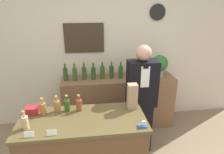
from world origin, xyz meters
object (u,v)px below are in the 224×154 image
Objects in this scene: tape_dispenser at (143,125)px; shopkeeper at (141,101)px; paper_bag at (132,96)px; potted_plant at (160,64)px.

shopkeeper is at bearing 75.80° from tape_dispenser.
paper_bag is at bearing 93.71° from tape_dispenser.
paper_bag is 3.45× the size of tape_dispenser.
shopkeeper is 0.79m from tape_dispenser.
potted_plant reaches higher than paper_bag.
paper_bag is 0.43m from tape_dispenser.
potted_plant is at bearing 55.27° from paper_bag.
tape_dispenser is (-0.68, -1.42, -0.19)m from potted_plant.
paper_bag is at bearing -124.73° from potted_plant.
potted_plant is 1.19× the size of paper_bag.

